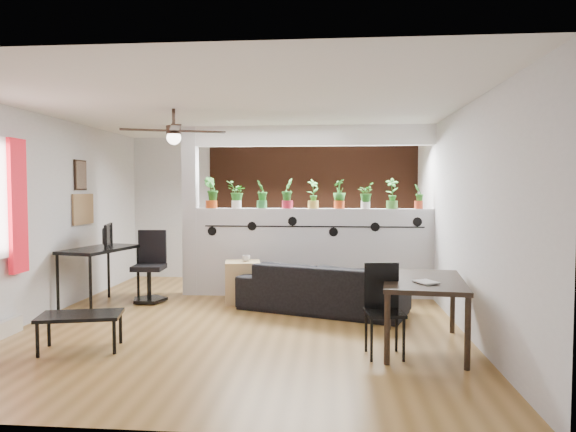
# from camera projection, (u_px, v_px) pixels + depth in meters

# --- Properties ---
(room_shell) EXTENTS (6.30, 7.10, 2.90)m
(room_shell) POSITION_uv_depth(u_px,v_px,m) (245.00, 217.00, 6.40)
(room_shell) COLOR brown
(room_shell) RESTS_ON ground
(partition_wall) EXTENTS (3.60, 0.18, 1.35)m
(partition_wall) POSITION_uv_depth(u_px,v_px,m) (313.00, 252.00, 7.85)
(partition_wall) COLOR #BCBCC1
(partition_wall) RESTS_ON ground
(ceiling_header) EXTENTS (3.60, 0.18, 0.30)m
(ceiling_header) POSITION_uv_depth(u_px,v_px,m) (313.00, 136.00, 7.76)
(ceiling_header) COLOR white
(ceiling_header) RESTS_ON room_shell
(pier_column) EXTENTS (0.22, 0.20, 2.60)m
(pier_column) POSITION_uv_depth(u_px,v_px,m) (191.00, 211.00, 7.98)
(pier_column) COLOR #BCBCC1
(pier_column) RESTS_ON ground
(brick_panel) EXTENTS (3.90, 0.05, 2.60)m
(brick_panel) POSITION_uv_depth(u_px,v_px,m) (316.00, 208.00, 9.28)
(brick_panel) COLOR brown
(brick_panel) RESTS_ON ground
(vine_decal) EXTENTS (3.31, 0.01, 0.30)m
(vine_decal) POSITION_uv_depth(u_px,v_px,m) (313.00, 227.00, 7.74)
(vine_decal) COLOR black
(vine_decal) RESTS_ON partition_wall
(corkboard) EXTENTS (0.03, 0.60, 0.45)m
(corkboard) POSITION_uv_depth(u_px,v_px,m) (83.00, 209.00, 7.56)
(corkboard) COLOR olive
(corkboard) RESTS_ON room_shell
(framed_art) EXTENTS (0.03, 0.34, 0.44)m
(framed_art) POSITION_uv_depth(u_px,v_px,m) (81.00, 175.00, 7.48)
(framed_art) COLOR #8C7259
(framed_art) RESTS_ON room_shell
(ceiling_fan) EXTENTS (1.19, 1.19, 0.43)m
(ceiling_fan) POSITION_uv_depth(u_px,v_px,m) (174.00, 133.00, 6.11)
(ceiling_fan) COLOR black
(ceiling_fan) RESTS_ON room_shell
(potted_plant_0) EXTENTS (0.27, 0.22, 0.49)m
(potted_plant_0) POSITION_uv_depth(u_px,v_px,m) (211.00, 192.00, 7.94)
(potted_plant_0) COLOR #C64917
(potted_plant_0) RESTS_ON partition_wall
(potted_plant_1) EXTENTS (0.26, 0.27, 0.42)m
(potted_plant_1) POSITION_uv_depth(u_px,v_px,m) (236.00, 194.00, 7.91)
(potted_plant_1) COLOR white
(potted_plant_1) RESTS_ON partition_wall
(potted_plant_2) EXTENTS (0.24, 0.27, 0.43)m
(potted_plant_2) POSITION_uv_depth(u_px,v_px,m) (262.00, 193.00, 7.87)
(potted_plant_2) COLOR #30863E
(potted_plant_2) RESTS_ON partition_wall
(potted_plant_3) EXTENTS (0.24, 0.28, 0.46)m
(potted_plant_3) POSITION_uv_depth(u_px,v_px,m) (287.00, 193.00, 7.84)
(potted_plant_3) COLOR #AF1C31
(potted_plant_3) RESTS_ON partition_wall
(potted_plant_4) EXTENTS (0.30, 0.29, 0.45)m
(potted_plant_4) POSITION_uv_depth(u_px,v_px,m) (313.00, 193.00, 7.80)
(potted_plant_4) COLOR gold
(potted_plant_4) RESTS_ON partition_wall
(potted_plant_5) EXTENTS (0.26, 0.28, 0.44)m
(potted_plant_5) POSITION_uv_depth(u_px,v_px,m) (339.00, 193.00, 7.77)
(potted_plant_5) COLOR #D74619
(potted_plant_5) RESTS_ON partition_wall
(potted_plant_6) EXTENTS (0.21, 0.23, 0.39)m
(potted_plant_6) POSITION_uv_depth(u_px,v_px,m) (366.00, 195.00, 7.74)
(potted_plant_6) COLOR silver
(potted_plant_6) RESTS_ON partition_wall
(potted_plant_7) EXTENTS (0.25, 0.20, 0.46)m
(potted_plant_7) POSITION_uv_depth(u_px,v_px,m) (392.00, 192.00, 7.70)
(potted_plant_7) COLOR #438831
(potted_plant_7) RESTS_ON partition_wall
(potted_plant_8) EXTENTS (0.23, 0.22, 0.37)m
(potted_plant_8) POSITION_uv_depth(u_px,v_px,m) (419.00, 196.00, 7.67)
(potted_plant_8) COLOR #B33A1C
(potted_plant_8) RESTS_ON partition_wall
(sofa) EXTENTS (2.27, 1.48, 0.62)m
(sofa) POSITION_uv_depth(u_px,v_px,m) (323.00, 288.00, 6.92)
(sofa) COLOR black
(sofa) RESTS_ON ground
(cube_shelf) EXTENTS (0.56, 0.52, 0.60)m
(cube_shelf) POSITION_uv_depth(u_px,v_px,m) (243.00, 282.00, 7.41)
(cube_shelf) COLOR tan
(cube_shelf) RESTS_ON ground
(cup) EXTENTS (0.14, 0.14, 0.09)m
(cup) POSITION_uv_depth(u_px,v_px,m) (246.00, 258.00, 7.38)
(cup) COLOR gray
(cup) RESTS_ON cube_shelf
(computer_desk) EXTENTS (0.83, 1.24, 0.83)m
(computer_desk) POSITION_uv_depth(u_px,v_px,m) (100.00, 253.00, 7.17)
(computer_desk) COLOR black
(computer_desk) RESTS_ON ground
(monitor) EXTENTS (0.32, 0.13, 0.18)m
(monitor) POSITION_uv_depth(u_px,v_px,m) (104.00, 240.00, 7.31)
(monitor) COLOR black
(monitor) RESTS_ON computer_desk
(office_chair) EXTENTS (0.53, 0.53, 1.02)m
(office_chair) POSITION_uv_depth(u_px,v_px,m) (150.00, 271.00, 7.50)
(office_chair) COLOR black
(office_chair) RESTS_ON ground
(dining_table) EXTENTS (0.95, 1.40, 0.72)m
(dining_table) POSITION_uv_depth(u_px,v_px,m) (424.00, 286.00, 5.31)
(dining_table) COLOR black
(dining_table) RESTS_ON ground
(book) EXTENTS (0.26, 0.29, 0.02)m
(book) POSITION_uv_depth(u_px,v_px,m) (419.00, 283.00, 5.01)
(book) COLOR gray
(book) RESTS_ON dining_table
(folding_chair) EXTENTS (0.40, 0.40, 0.90)m
(folding_chair) POSITION_uv_depth(u_px,v_px,m) (383.00, 301.00, 5.10)
(folding_chair) COLOR black
(folding_chair) RESTS_ON ground
(coffee_table) EXTENTS (0.88, 0.62, 0.37)m
(coffee_table) POSITION_uv_depth(u_px,v_px,m) (80.00, 318.00, 5.22)
(coffee_table) COLOR black
(coffee_table) RESTS_ON ground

